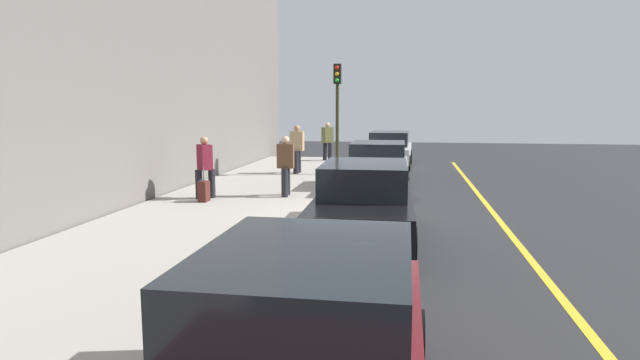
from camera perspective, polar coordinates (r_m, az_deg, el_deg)
name	(u,v)px	position (r m, az deg, el deg)	size (l,w,h in m)	color
ground_plane	(356,225)	(11.81, 3.90, -4.81)	(56.00, 56.00, 0.00)	#28282B
sidewalk	(214,216)	(12.53, -11.32, -3.86)	(28.00, 4.60, 0.15)	#A39E93
lane_stripe_centre	(507,230)	(11.95, 19.43, -5.08)	(28.00, 0.14, 0.01)	gold
snow_bank_curb	(284,274)	(8.07, -3.91, -10.05)	(4.35, 0.56, 0.22)	white
parked_car_white	(389,149)	(23.31, 7.45, 3.30)	(4.69, 1.99, 1.51)	black
parked_car_silver	(378,167)	(16.31, 6.21, 1.38)	(4.20, 1.92, 1.51)	black
parked_car_black	(364,203)	(10.24, 4.76, -2.46)	(4.44, 1.98, 1.51)	black
parked_car_maroon	(303,349)	(4.25, -1.88, -17.71)	(4.14, 1.92, 1.51)	black
pedestrian_burgundy_coat	(205,166)	(14.46, -12.25, 1.52)	(0.52, 0.51, 1.66)	black
pedestrian_brown_coat	(286,164)	(14.55, -3.70, 1.71)	(0.54, 0.46, 1.65)	black
pedestrian_tan_coat	(297,148)	(19.59, -2.47, 3.50)	(0.59, 0.49, 1.78)	black
pedestrian_olive_coat	(327,140)	(24.23, 0.81, 4.29)	(0.54, 0.54, 1.74)	black
traffic_light_pole	(337,100)	(19.22, 1.87, 8.63)	(0.35, 0.26, 3.94)	#2D2D19
rolling_suitcase	(204,191)	(14.07, -12.35, -1.19)	(0.34, 0.22, 0.89)	#471E19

